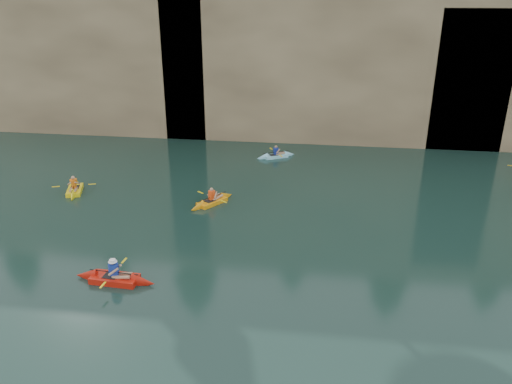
# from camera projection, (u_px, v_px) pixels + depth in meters

# --- Properties ---
(ground) EXTENTS (160.00, 160.00, 0.00)m
(ground) POSITION_uv_depth(u_px,v_px,m) (261.00, 324.00, 17.03)
(ground) COLOR black
(ground) RESTS_ON ground
(cliff) EXTENTS (70.00, 16.00, 12.00)m
(cliff) POSITION_uv_depth(u_px,v_px,m) (307.00, 47.00, 42.21)
(cliff) COLOR tan
(cliff) RESTS_ON ground
(cliff_slab_west) EXTENTS (26.00, 2.40, 10.56)m
(cliff_slab_west) POSITION_uv_depth(u_px,v_px,m) (42.00, 63.00, 38.29)
(cliff_slab_west) COLOR tan
(cliff_slab_west) RESTS_ON ground
(cliff_slab_center) EXTENTS (24.00, 2.40, 11.40)m
(cliff_slab_center) POSITION_uv_depth(u_px,v_px,m) (331.00, 63.00, 35.29)
(cliff_slab_center) COLOR tan
(cliff_slab_center) RESTS_ON ground
(sea_cave_west) EXTENTS (4.50, 1.00, 4.00)m
(sea_cave_west) POSITION_uv_depth(u_px,v_px,m) (68.00, 108.00, 38.68)
(sea_cave_west) COLOR black
(sea_cave_west) RESTS_ON ground
(sea_cave_center) EXTENTS (3.50, 1.00, 3.20)m
(sea_cave_center) POSITION_uv_depth(u_px,v_px,m) (246.00, 119.00, 37.03)
(sea_cave_center) COLOR black
(sea_cave_center) RESTS_ON ground
(sea_cave_east) EXTENTS (5.00, 1.00, 4.50)m
(sea_cave_east) POSITION_uv_depth(u_px,v_px,m) (443.00, 117.00, 34.98)
(sea_cave_east) COLOR black
(sea_cave_east) RESTS_ON ground
(main_kayaker) EXTENTS (3.32, 2.24, 1.22)m
(main_kayaker) POSITION_uv_depth(u_px,v_px,m) (115.00, 278.00, 19.43)
(main_kayaker) COLOR red
(main_kayaker) RESTS_ON ground
(kayaker_orange) EXTENTS (2.25, 2.81, 1.12)m
(kayaker_orange) POSITION_uv_depth(u_px,v_px,m) (212.00, 201.00, 26.47)
(kayaker_orange) COLOR orange
(kayaker_orange) RESTS_ON ground
(kayaker_yellow) EXTENTS (2.25, 2.99, 1.19)m
(kayaker_yellow) POSITION_uv_depth(u_px,v_px,m) (75.00, 190.00, 27.96)
(kayaker_yellow) COLOR yellow
(kayaker_yellow) RESTS_ON ground
(kayaker_ltblue_mid) EXTENTS (2.72, 1.89, 1.04)m
(kayaker_ltblue_mid) POSITION_uv_depth(u_px,v_px,m) (276.00, 156.00, 33.65)
(kayaker_ltblue_mid) COLOR #97E8FD
(kayaker_ltblue_mid) RESTS_ON ground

